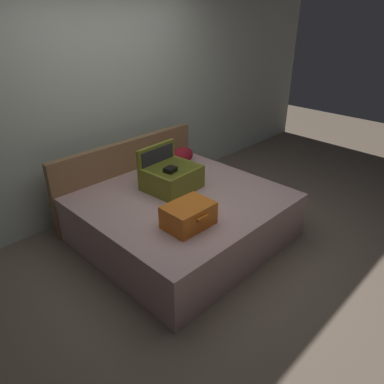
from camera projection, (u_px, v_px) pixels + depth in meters
ground_plane at (211, 253)px, 3.65m from camera, size 12.00×12.00×0.00m
back_wall at (105, 98)px, 4.08m from camera, size 8.00×0.10×2.60m
bed at (183, 217)px, 3.78m from camera, size 1.89×1.77×0.50m
headboard at (129, 176)px, 4.28m from camera, size 1.93×0.08×0.87m
hard_case_large at (171, 176)px, 3.77m from camera, size 0.55×0.51×0.44m
hard_case_medium at (189, 215)px, 3.14m from camera, size 0.43×0.34×0.21m
pillow_near_headboard at (181, 156)px, 4.38m from camera, size 0.43×0.31×0.20m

